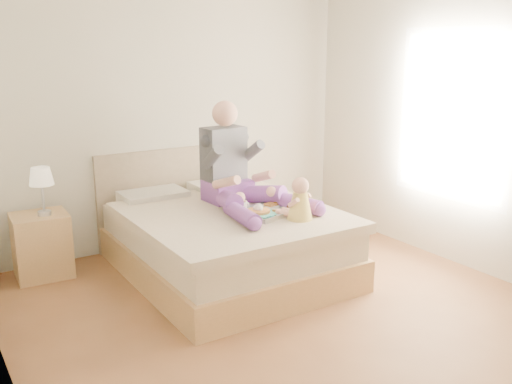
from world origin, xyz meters
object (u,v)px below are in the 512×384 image
tray (267,209)px  baby (299,202)px  adult (236,174)px  bed (222,237)px  nightstand (42,245)px

tray → baby: baby is taller
adult → baby: bearing=-78.0°
bed → baby: (0.37, -0.68, 0.44)m
tray → bed: bearing=106.7°
adult → tray: (0.06, -0.42, -0.25)m
nightstand → tray: 2.05m
nightstand → baby: baby is taller
bed → tray: bearing=-58.4°
nightstand → baby: (1.81, -1.42, 0.47)m
adult → bed: bearing=-175.4°
adult → baby: size_ratio=3.26×
adult → tray: bearing=-85.1°
bed → baby: bed is taller
tray → baby: (0.14, -0.29, 0.11)m
nightstand → adult: adult is taller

